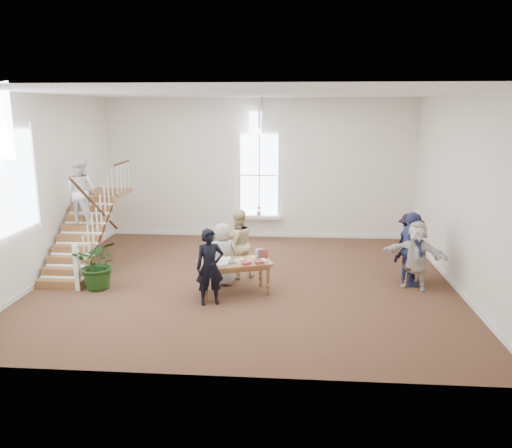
# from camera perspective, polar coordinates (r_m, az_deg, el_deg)

# --- Properties ---
(ground) EXTENTS (10.00, 10.00, 0.00)m
(ground) POSITION_cam_1_polar(r_m,az_deg,el_deg) (12.38, -1.11, -6.54)
(ground) COLOR #4E2E1E
(ground) RESTS_ON ground
(room_shell) EXTENTS (10.49, 10.00, 10.00)m
(room_shell) POSITION_cam_1_polar(r_m,az_deg,el_deg) (16.47, 0.35, -0.13)
(room_shell) COLOR silver
(room_shell) RESTS_ON ground
(staircase) EXTENTS (1.10, 4.10, 2.92)m
(staircase) POSITION_cam_1_polar(r_m,az_deg,el_deg) (13.75, -19.15, 1.71)
(staircase) COLOR brown
(staircase) RESTS_ON ground
(library_table) EXTENTS (1.80, 1.31, 0.83)m
(library_table) POSITION_cam_1_polar(r_m,az_deg,el_deg) (11.36, -2.49, -4.74)
(library_table) COLOR brown
(library_table) RESTS_ON ground
(police_officer) EXTENTS (0.71, 0.58, 1.67)m
(police_officer) POSITION_cam_1_polar(r_m,az_deg,el_deg) (10.78, -5.30, -4.91)
(police_officer) COLOR black
(police_officer) RESTS_ON ground
(elderly_woman) EXTENTS (0.85, 0.69, 1.51)m
(elderly_woman) POSITION_cam_1_polar(r_m,az_deg,el_deg) (11.96, -3.82, -3.46)
(elderly_woman) COLOR beige
(elderly_woman) RESTS_ON ground
(person_yellow) EXTENTS (1.07, 1.00, 1.75)m
(person_yellow) POSITION_cam_1_polar(r_m,az_deg,el_deg) (12.37, -2.13, -2.32)
(person_yellow) COLOR #DBC589
(person_yellow) RESTS_ON ground
(woman_cluster_a) EXTENTS (0.70, 1.13, 1.79)m
(woman_cluster_a) POSITION_cam_1_polar(r_m,az_deg,el_deg) (12.39, 17.24, -2.77)
(woman_cluster_a) COLOR #364282
(woman_cluster_a) RESTS_ON ground
(woman_cluster_b) EXTENTS (1.21, 1.21, 1.69)m
(woman_cluster_b) POSITION_cam_1_polar(r_m,az_deg,el_deg) (12.85, 17.16, -2.46)
(woman_cluster_b) COLOR black
(woman_cluster_b) RESTS_ON ground
(woman_cluster_c) EXTENTS (1.55, 1.16, 1.63)m
(woman_cluster_c) POSITION_cam_1_polar(r_m,az_deg,el_deg) (12.24, 17.80, -3.39)
(woman_cluster_c) COLOR beige
(woman_cluster_c) RESTS_ON ground
(floor_plant) EXTENTS (1.26, 1.14, 1.22)m
(floor_plant) POSITION_cam_1_polar(r_m,az_deg,el_deg) (12.28, -17.51, -4.33)
(floor_plant) COLOR #1A3C13
(floor_plant) RESTS_ON ground
(side_chair) EXTENTS (0.46, 0.46, 1.05)m
(side_chair) POSITION_cam_1_polar(r_m,az_deg,el_deg) (12.51, 17.50, -4.12)
(side_chair) COLOR #3B2610
(side_chair) RESTS_ON ground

